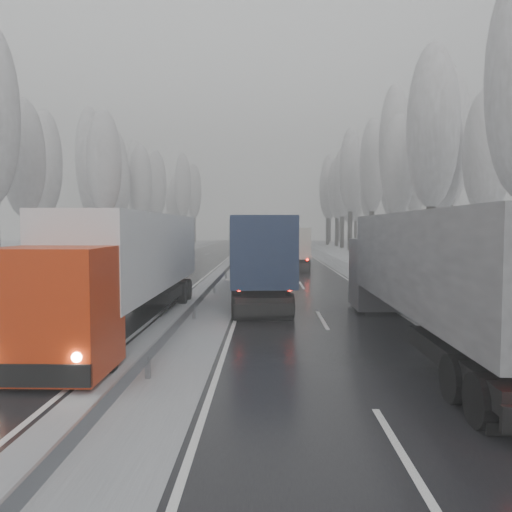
{
  "coord_description": "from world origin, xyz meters",
  "views": [
    {
      "loc": [
        2.97,
        -8.23,
        3.84
      ],
      "look_at": [
        2.39,
        19.45,
        2.2
      ],
      "focal_mm": 35.0,
      "sensor_mm": 36.0,
      "label": 1
    }
  ],
  "objects_px": {
    "truck_grey_tarp": "(430,269)",
    "box_truck_distant": "(287,239)",
    "truck_blue_box": "(254,251)",
    "truck_cream_box": "(299,244)",
    "truck_red_red": "(161,244)",
    "truck_red_white": "(130,260)"
  },
  "relations": [
    {
      "from": "truck_grey_tarp",
      "to": "box_truck_distant",
      "type": "height_order",
      "value": "truck_grey_tarp"
    },
    {
      "from": "truck_grey_tarp",
      "to": "box_truck_distant",
      "type": "xyz_separation_m",
      "value": [
        -1.42,
        75.11,
        -0.91
      ]
    },
    {
      "from": "truck_grey_tarp",
      "to": "truck_blue_box",
      "type": "relative_size",
      "value": 0.99
    },
    {
      "from": "truck_blue_box",
      "to": "box_truck_distant",
      "type": "bearing_deg",
      "value": 81.66
    },
    {
      "from": "truck_cream_box",
      "to": "truck_red_red",
      "type": "distance_m",
      "value": 13.2
    },
    {
      "from": "truck_grey_tarp",
      "to": "box_truck_distant",
      "type": "bearing_deg",
      "value": 91.44
    },
    {
      "from": "truck_blue_box",
      "to": "truck_cream_box",
      "type": "xyz_separation_m",
      "value": [
        3.71,
        20.06,
        -0.33
      ]
    },
    {
      "from": "truck_blue_box",
      "to": "truck_red_red",
      "type": "height_order",
      "value": "truck_blue_box"
    },
    {
      "from": "box_truck_distant",
      "to": "truck_red_white",
      "type": "distance_m",
      "value": 72.64
    },
    {
      "from": "truck_red_white",
      "to": "truck_red_red",
      "type": "relative_size",
      "value": 1.15
    },
    {
      "from": "box_truck_distant",
      "to": "truck_red_red",
      "type": "xyz_separation_m",
      "value": [
        -13.95,
        -43.51,
        0.61
      ]
    },
    {
      "from": "truck_blue_box",
      "to": "truck_red_white",
      "type": "xyz_separation_m",
      "value": [
        -4.61,
        -7.99,
        0.03
      ]
    },
    {
      "from": "truck_grey_tarp",
      "to": "truck_red_red",
      "type": "height_order",
      "value": "truck_grey_tarp"
    },
    {
      "from": "truck_grey_tarp",
      "to": "truck_red_white",
      "type": "distance_m",
      "value": 10.93
    },
    {
      "from": "truck_blue_box",
      "to": "box_truck_distant",
      "type": "xyz_separation_m",
      "value": [
        4.47,
        64.07,
        -0.92
      ]
    },
    {
      "from": "truck_grey_tarp",
      "to": "truck_cream_box",
      "type": "distance_m",
      "value": 31.18
    },
    {
      "from": "box_truck_distant",
      "to": "truck_red_white",
      "type": "height_order",
      "value": "truck_red_white"
    },
    {
      "from": "truck_cream_box",
      "to": "box_truck_distant",
      "type": "bearing_deg",
      "value": 94.0
    },
    {
      "from": "truck_red_red",
      "to": "truck_cream_box",
      "type": "bearing_deg",
      "value": -5.69
    },
    {
      "from": "truck_cream_box",
      "to": "truck_red_white",
      "type": "height_order",
      "value": "truck_red_white"
    },
    {
      "from": "truck_red_red",
      "to": "box_truck_distant",
      "type": "bearing_deg",
      "value": 68.68
    },
    {
      "from": "truck_grey_tarp",
      "to": "truck_red_red",
      "type": "distance_m",
      "value": 35.14
    }
  ]
}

